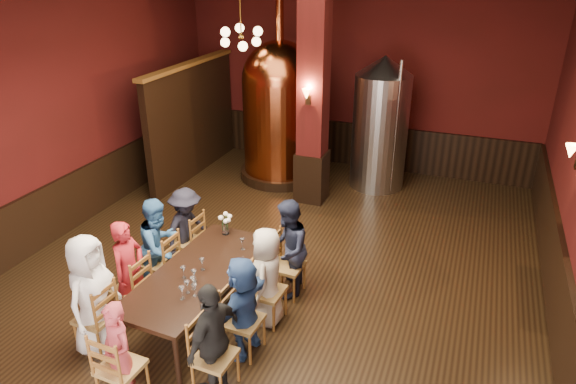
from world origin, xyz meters
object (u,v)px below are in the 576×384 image
at_px(person_1, 129,271).
at_px(steel_vessel, 380,123).
at_px(person_0, 92,294).
at_px(rose_vase, 225,221).
at_px(dining_table, 198,275).
at_px(copper_kettle, 280,110).
at_px(person_2, 160,246).

relative_size(person_1, steel_vessel, 0.52).
relative_size(person_0, rose_vase, 4.56).
height_order(steel_vessel, rose_vase, steel_vessel).
distance_m(dining_table, copper_kettle, 5.12).
xyz_separation_m(dining_table, person_1, (-0.87, -0.29, 0.03)).
xyz_separation_m(person_2, copper_kettle, (0.01, 4.61, 0.80)).
relative_size(person_1, person_2, 0.98).
relative_size(dining_table, copper_kettle, 0.58).
distance_m(person_0, rose_vase, 2.12).
xyz_separation_m(person_2, rose_vase, (0.72, 0.63, 0.24)).
bearing_deg(dining_table, rose_vase, 99.10).
distance_m(dining_table, person_1, 0.91).
xyz_separation_m(dining_table, person_2, (-0.83, 0.37, 0.05)).
xyz_separation_m(person_2, steel_vessel, (2.11, 4.91, 0.64)).
height_order(person_0, rose_vase, person_0).
xyz_separation_m(person_0, person_2, (0.07, 1.33, -0.05)).
height_order(dining_table, steel_vessel, steel_vessel).
bearing_deg(person_1, steel_vessel, -18.15).
height_order(person_1, copper_kettle, copper_kettle).
relative_size(person_1, rose_vase, 4.16).
bearing_deg(rose_vase, person_2, -138.74).
height_order(dining_table, person_1, person_1).
bearing_deg(person_1, person_2, -0.06).
relative_size(person_0, person_2, 1.07).
bearing_deg(rose_vase, copper_kettle, 100.15).
xyz_separation_m(person_0, copper_kettle, (0.08, 5.94, 0.75)).
bearing_deg(copper_kettle, steel_vessel, 8.21).
xyz_separation_m(dining_table, rose_vase, (-0.11, 1.01, 0.29)).
height_order(copper_kettle, steel_vessel, copper_kettle).
distance_m(person_1, rose_vase, 1.52).
xyz_separation_m(copper_kettle, steel_vessel, (2.09, 0.30, -0.16)).
relative_size(dining_table, rose_vase, 7.07).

